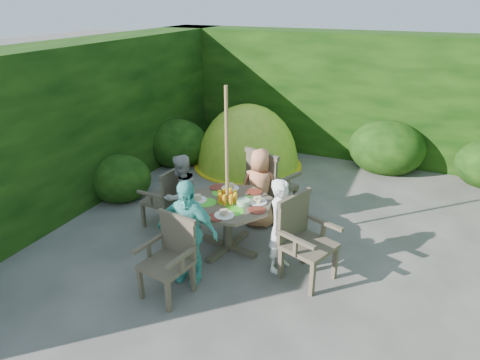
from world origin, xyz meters
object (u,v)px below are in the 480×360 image
at_px(garden_chair_right, 304,238).
at_px(child_left, 181,195).
at_px(child_front, 187,232).
at_px(garden_chair_back, 269,183).
at_px(parasol_pole, 227,173).
at_px(garden_chair_front, 170,256).
at_px(dome_tent, 247,165).
at_px(patio_table, 228,209).
at_px(garden_chair_left, 166,197).
at_px(child_right, 281,226).
at_px(child_back, 260,188).

height_order(garden_chair_right, child_left, child_left).
bearing_deg(child_front, garden_chair_back, 76.28).
relative_size(parasol_pole, garden_chair_right, 2.22).
distance_m(garden_chair_front, dome_tent, 4.12).
distance_m(patio_table, garden_chair_left, 1.11).
bearing_deg(child_front, patio_table, 75.44).
distance_m(garden_chair_front, child_right, 1.37).
xyz_separation_m(parasol_pole, child_back, (0.14, 0.79, -0.51)).
bearing_deg(child_right, garden_chair_back, 39.14).
bearing_deg(garden_chair_front, garden_chair_left, 134.16).
distance_m(child_right, child_left, 1.60).
distance_m(parasol_pole, child_front, 0.92).
height_order(patio_table, garden_chair_right, garden_chair_right).
bearing_deg(parasol_pole, garden_chair_front, -100.27).
relative_size(patio_table, garden_chair_left, 1.59).
relative_size(child_back, dome_tent, 0.47).
relative_size(patio_table, garden_chair_back, 1.33).
distance_m(child_left, child_back, 1.13).
xyz_separation_m(patio_table, child_left, (-0.79, 0.14, -0.01)).
xyz_separation_m(garden_chair_right, child_right, (-0.29, 0.04, 0.07)).
xyz_separation_m(patio_table, child_back, (0.14, 0.79, -0.00)).
xyz_separation_m(garden_chair_right, garden_chair_left, (-2.16, 0.38, -0.06)).
bearing_deg(patio_table, dome_tent, 108.30).
height_order(patio_table, garden_chair_left, garden_chair_left).
distance_m(parasol_pole, child_back, 0.95).
relative_size(garden_chair_right, child_left, 0.84).
bearing_deg(child_left, child_back, 140.52).
bearing_deg(garden_chair_left, child_right, 85.19).
relative_size(child_left, dome_tent, 0.46).
bearing_deg(child_back, dome_tent, -71.54).
bearing_deg(parasol_pole, child_left, 169.78).
xyz_separation_m(child_back, dome_tent, (-1.11, 2.15, -0.59)).
xyz_separation_m(garden_chair_left, child_right, (1.87, -0.34, 0.13)).
xyz_separation_m(garden_chair_back, dome_tent, (-1.14, 1.86, -0.57)).
distance_m(patio_table, parasol_pole, 0.51).
height_order(garden_chair_left, child_back, child_back).
relative_size(patio_table, child_left, 1.20).
bearing_deg(child_left, garden_chair_front, 41.51).
height_order(garden_chair_front, child_left, child_left).
relative_size(garden_chair_right, child_front, 0.77).
xyz_separation_m(garden_chair_left, child_front, (0.94, -0.99, 0.17)).
xyz_separation_m(patio_table, child_front, (-0.15, -0.79, 0.05)).
distance_m(patio_table, child_left, 0.80).
relative_size(child_right, child_front, 0.93).
relative_size(patio_table, parasol_pole, 0.64).
height_order(patio_table, child_front, child_front).
height_order(parasol_pole, garden_chair_left, parasol_pole).
relative_size(parasol_pole, dome_tent, 0.87).
bearing_deg(patio_table, child_right, -10.29).
xyz_separation_m(garden_chair_right, child_front, (-1.22, -0.61, 0.12)).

